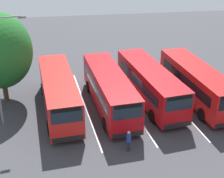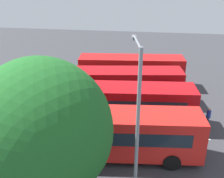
% 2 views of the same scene
% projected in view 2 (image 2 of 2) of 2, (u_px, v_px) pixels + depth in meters
% --- Properties ---
extents(ground_plane, '(68.04, 68.04, 0.00)m').
position_uv_depth(ground_plane, '(121.00, 111.00, 22.68)').
color(ground_plane, '#38383D').
extents(bus_far_left, '(10.81, 3.53, 3.08)m').
position_uv_depth(bus_far_left, '(116.00, 133.00, 16.46)').
color(bus_far_left, red).
rests_on(bus_far_left, ground).
extents(bus_center_left, '(10.80, 3.49, 3.08)m').
position_uv_depth(bus_center_left, '(125.00, 103.00, 20.24)').
color(bus_center_left, '#B70C11').
rests_on(bus_center_left, ground).
extents(bus_center_right, '(10.85, 3.95, 3.08)m').
position_uv_depth(bus_center_right, '(122.00, 84.00, 23.65)').
color(bus_center_right, '#B70C11').
rests_on(bus_center_right, ground).
extents(bus_far_right, '(10.81, 3.54, 3.08)m').
position_uv_depth(bus_far_right, '(131.00, 70.00, 27.28)').
color(bus_far_right, red).
rests_on(bus_far_right, ground).
extents(pedestrian, '(0.34, 0.34, 1.60)m').
position_uv_depth(pedestrian, '(208.00, 116.00, 20.02)').
color(pedestrian, '#232833').
rests_on(pedestrian, ground).
extents(street_lamp, '(0.65, 2.69, 8.40)m').
position_uv_depth(street_lamp, '(137.00, 128.00, 11.22)').
color(street_lamp, gray).
rests_on(street_lamp, ground).
extents(depot_tree, '(6.12, 5.51, 7.89)m').
position_uv_depth(depot_tree, '(43.00, 130.00, 11.37)').
color(depot_tree, '#4C3823').
rests_on(depot_tree, ground).
extents(lane_stripe_outer_left, '(13.72, 1.39, 0.01)m').
position_uv_depth(lane_stripe_outer_left, '(114.00, 136.00, 19.15)').
color(lane_stripe_outer_left, silver).
rests_on(lane_stripe_outer_left, ground).
extents(lane_stripe_inner_left, '(13.72, 1.39, 0.01)m').
position_uv_depth(lane_stripe_inner_left, '(121.00, 111.00, 22.67)').
color(lane_stripe_inner_left, silver).
rests_on(lane_stripe_inner_left, ground).
extents(lane_stripe_inner_right, '(13.72, 1.39, 0.01)m').
position_uv_depth(lane_stripe_inner_right, '(125.00, 92.00, 26.20)').
color(lane_stripe_inner_right, silver).
rests_on(lane_stripe_inner_right, ground).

